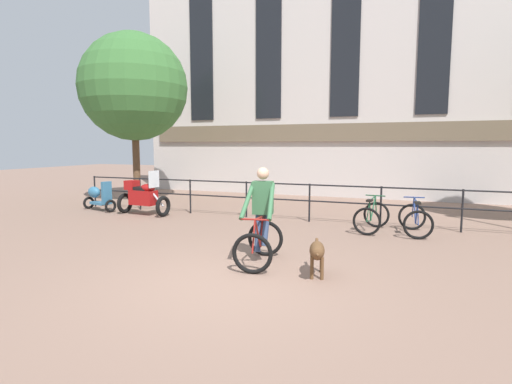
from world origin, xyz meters
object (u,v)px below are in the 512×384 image
dog (317,252)px  parked_motorcycle (143,196)px  cyclist_with_bike (261,220)px  parked_scooter (98,196)px  parked_bicycle_near_lamp (372,217)px  parked_bicycle_mid_left (415,219)px

dog → parked_motorcycle: (-6.17, 3.75, 0.15)m
dog → parked_motorcycle: size_ratio=0.59×
cyclist_with_bike → parked_scooter: bearing=144.6°
parked_bicycle_near_lamp → parked_bicycle_mid_left: 0.98m
parked_scooter → parked_bicycle_mid_left: bearing=-75.8°
cyclist_with_bike → parked_bicycle_near_lamp: 3.79m
dog → parked_bicycle_near_lamp: size_ratio=0.81×
cyclist_with_bike → parked_scooter: cyclist_with_bike is taller
cyclist_with_bike → parked_motorcycle: cyclist_with_bike is taller
cyclist_with_bike → parked_scooter: 7.72m
cyclist_with_bike → parked_motorcycle: size_ratio=1.04×
parked_bicycle_near_lamp → parked_scooter: size_ratio=0.88×
parked_bicycle_near_lamp → cyclist_with_bike: bearing=72.0°
parked_motorcycle → parked_bicycle_mid_left: 7.64m
parked_bicycle_near_lamp → parked_bicycle_mid_left: same height
parked_motorcycle → parked_bicycle_near_lamp: size_ratio=1.39×
parked_bicycle_mid_left → parked_scooter: bearing=-7.4°
cyclist_with_bike → parked_bicycle_mid_left: cyclist_with_bike is taller
dog → parked_scooter: 8.92m
cyclist_with_bike → parked_scooter: size_ratio=1.27×
parked_motorcycle → parked_bicycle_mid_left: size_ratio=1.39×
parked_motorcycle → parked_scooter: bearing=89.4°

